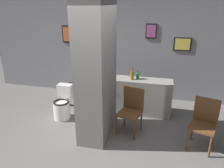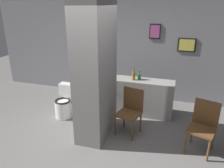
{
  "view_description": "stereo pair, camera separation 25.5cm",
  "coord_description": "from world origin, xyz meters",
  "px_view_note": "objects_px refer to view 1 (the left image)",
  "views": [
    {
      "loc": [
        1.08,
        -3.18,
        2.55
      ],
      "look_at": [
        0.07,
        0.94,
        0.95
      ],
      "focal_mm": 35.0,
      "sensor_mm": 36.0,
      "label": 1
    },
    {
      "loc": [
        1.32,
        -3.12,
        2.55
      ],
      "look_at": [
        0.07,
        0.94,
        0.95
      ],
      "focal_mm": 35.0,
      "sensor_mm": 36.0,
      "label": 2
    }
  ],
  "objects_px": {
    "toilet": "(63,105)",
    "bicycle": "(93,96)",
    "chair_near_pillar": "(131,109)",
    "bottle_tall": "(132,75)",
    "chair_by_doorway": "(204,122)"
  },
  "relations": [
    {
      "from": "toilet",
      "to": "bicycle",
      "type": "xyz_separation_m",
      "value": [
        0.54,
        0.57,
        0.03
      ]
    },
    {
      "from": "toilet",
      "to": "chair_near_pillar",
      "type": "distance_m",
      "value": 1.66
    },
    {
      "from": "bicycle",
      "to": "toilet",
      "type": "bearing_deg",
      "value": -133.49
    },
    {
      "from": "bottle_tall",
      "to": "toilet",
      "type": "bearing_deg",
      "value": -158.33
    },
    {
      "from": "toilet",
      "to": "chair_by_doorway",
      "type": "bearing_deg",
      "value": -7.75
    },
    {
      "from": "chair_by_doorway",
      "to": "bicycle",
      "type": "relative_size",
      "value": 0.54
    },
    {
      "from": "bicycle",
      "to": "bottle_tall",
      "type": "height_order",
      "value": "bottle_tall"
    },
    {
      "from": "chair_near_pillar",
      "to": "toilet",
      "type": "bearing_deg",
      "value": -173.62
    },
    {
      "from": "toilet",
      "to": "chair_near_pillar",
      "type": "relative_size",
      "value": 0.8
    },
    {
      "from": "chair_by_doorway",
      "to": "bottle_tall",
      "type": "height_order",
      "value": "bottle_tall"
    },
    {
      "from": "toilet",
      "to": "bottle_tall",
      "type": "xyz_separation_m",
      "value": [
        1.51,
        0.6,
        0.65
      ]
    },
    {
      "from": "toilet",
      "to": "chair_near_pillar",
      "type": "xyz_separation_m",
      "value": [
        1.63,
        -0.21,
        0.2
      ]
    },
    {
      "from": "chair_by_doorway",
      "to": "bottle_tall",
      "type": "distance_m",
      "value": 1.85
    },
    {
      "from": "toilet",
      "to": "chair_by_doorway",
      "type": "relative_size",
      "value": 0.8
    },
    {
      "from": "chair_near_pillar",
      "to": "chair_by_doorway",
      "type": "bearing_deg",
      "value": 5.85
    }
  ]
}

